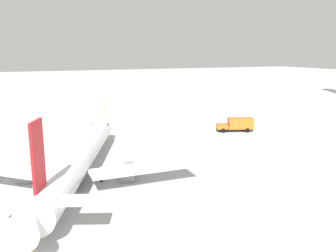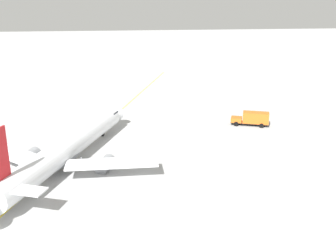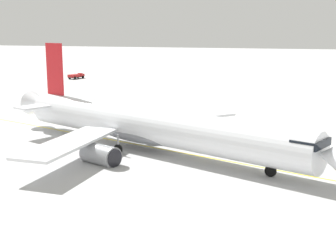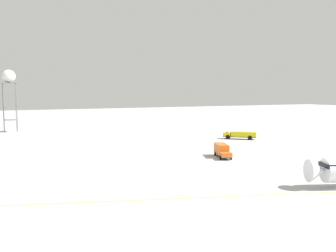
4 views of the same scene
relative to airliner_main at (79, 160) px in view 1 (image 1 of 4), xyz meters
The scene contains 4 objects.
ground_plane 5.08m from the airliner_main, 167.01° to the left, with size 600.00×600.00×0.00m, color #B2B2B2.
airliner_main is the anchor object (origin of this frame).
catering_truck_truck 42.11m from the airliner_main, 113.54° to the left, with size 5.25×8.59×3.10m.
taxiway_centreline 5.83m from the airliner_main, behind, with size 162.60×54.44×0.01m.
Camera 1 is at (54.09, -8.72, 17.93)m, focal length 38.07 mm.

